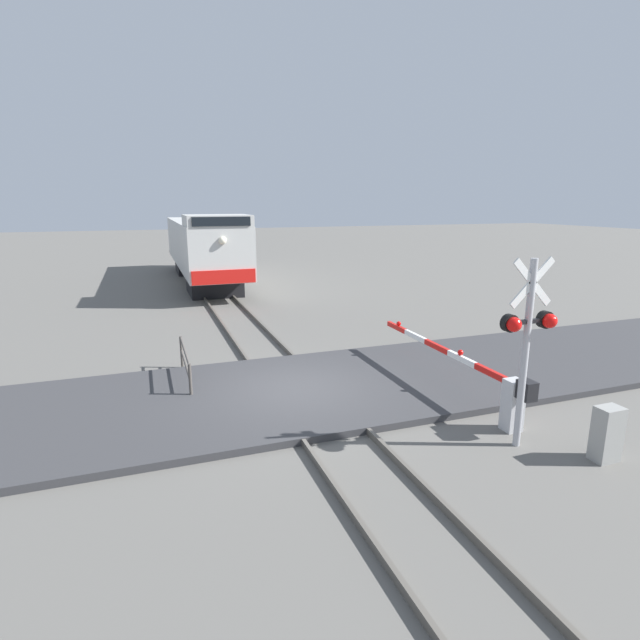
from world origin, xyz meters
TOP-DOWN VIEW (x-y plane):
  - ground_plane at (0.00, 0.00)m, footprint 160.00×160.00m
  - rail_track_left at (-0.72, 0.00)m, footprint 0.08×80.00m
  - rail_track_right at (0.72, 0.00)m, footprint 0.08×80.00m
  - road_surface at (0.00, 0.00)m, footprint 36.00×5.38m
  - locomotive at (0.00, 19.01)m, footprint 3.08×15.78m
  - crossing_signal at (3.32, -4.13)m, footprint 1.18×0.33m
  - crossing_gate at (3.69, -2.66)m, footprint 0.36×6.23m
  - utility_cabinet at (4.47, -5.15)m, footprint 0.48×0.35m
  - guard_railing at (-2.61, 1.79)m, footprint 0.08×2.73m

SIDE VIEW (x-z plane):
  - ground_plane at x=0.00m, z-range 0.00..0.00m
  - rail_track_left at x=-0.72m, z-range 0.00..0.15m
  - rail_track_right at x=0.72m, z-range 0.00..0.15m
  - road_surface at x=0.00m, z-range 0.00..0.16m
  - utility_cabinet at x=4.47m, z-range 0.00..1.07m
  - guard_railing at x=-2.61m, z-range 0.15..1.10m
  - crossing_gate at x=3.69m, z-range 0.16..1.41m
  - locomotive at x=0.00m, z-range 0.09..4.26m
  - crossing_signal at x=3.32m, z-range 0.43..4.22m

